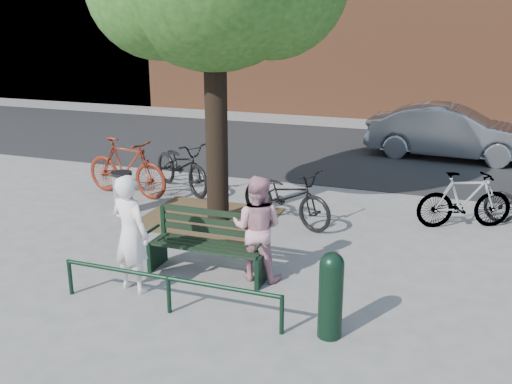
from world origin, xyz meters
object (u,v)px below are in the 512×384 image
at_px(park_bench, 210,242).
at_px(parked_car, 450,132).
at_px(person_right, 257,228).
at_px(person_left, 131,234).
at_px(bollard, 331,292).
at_px(bicycle_c, 286,196).
at_px(litter_bin, 123,192).

bearing_deg(park_bench, parked_car, 70.60).
bearing_deg(person_right, person_left, 30.03).
xyz_separation_m(bollard, bicycle_c, (-1.61, 3.51, -0.05)).
xyz_separation_m(park_bench, person_left, (-0.77, -0.87, 0.35)).
relative_size(litter_bin, bicycle_c, 0.41).
xyz_separation_m(park_bench, bollard, (2.05, -1.13, 0.09)).
height_order(person_left, litter_bin, person_left).
distance_m(person_right, parked_car, 8.89).
height_order(litter_bin, parked_car, parked_car).
bearing_deg(parked_car, bollard, 178.02).
distance_m(person_right, bicycle_c, 2.33).
height_order(bollard, litter_bin, bollard).
bearing_deg(bollard, parked_car, 84.17).
xyz_separation_m(person_right, bollard, (1.34, -1.21, -0.19)).
distance_m(litter_bin, parked_car, 8.86).
distance_m(park_bench, person_right, 0.76).
bearing_deg(bollard, bicycle_c, 114.68).
relative_size(person_left, litter_bin, 2.05).
bearing_deg(parked_car, litter_bin, 143.55).
bearing_deg(parked_car, person_left, 162.02).
height_order(person_right, bicycle_c, person_right).
bearing_deg(person_right, parked_car, -107.88).
relative_size(bollard, bicycle_c, 0.54).
distance_m(park_bench, bollard, 2.34).
distance_m(litter_bin, bicycle_c, 3.15).
distance_m(park_bench, litter_bin, 3.28).
height_order(person_left, bollard, person_left).
bearing_deg(parked_car, park_bench, 164.45).
relative_size(bicycle_c, parked_car, 0.47).
bearing_deg(person_left, bollard, -171.64).
height_order(person_right, bollard, person_right).
height_order(person_left, person_right, person_left).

